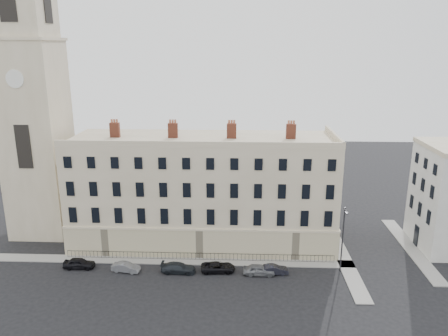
% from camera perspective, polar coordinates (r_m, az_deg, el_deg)
% --- Properties ---
extents(ground, '(160.00, 160.00, 0.00)m').
position_cam_1_polar(ground, '(53.63, 2.80, -14.76)').
color(ground, black).
rests_on(ground, ground).
extents(terrace, '(36.22, 12.22, 17.00)m').
position_cam_1_polar(terrace, '(61.64, -2.73, -2.90)').
color(terrace, '#C1B28F').
rests_on(terrace, ground).
extents(church_tower, '(8.00, 8.13, 44.00)m').
position_cam_1_polar(church_tower, '(67.51, -23.64, 7.19)').
color(church_tower, '#C1B28F').
rests_on(church_tower, ground).
extents(pavement_terrace, '(48.00, 2.00, 0.12)m').
position_cam_1_polar(pavement_terrace, '(58.71, -7.25, -11.92)').
color(pavement_terrace, gray).
rests_on(pavement_terrace, ground).
extents(pavement_east_return, '(2.00, 24.00, 0.12)m').
position_cam_1_polar(pavement_east_return, '(62.13, 15.05, -10.73)').
color(pavement_east_return, gray).
rests_on(pavement_east_return, ground).
extents(pavement_adjacent, '(2.00, 20.00, 0.12)m').
position_cam_1_polar(pavement_adjacent, '(66.73, 23.21, -9.61)').
color(pavement_adjacent, gray).
rests_on(pavement_adjacent, ground).
extents(railings, '(35.00, 0.04, 0.96)m').
position_cam_1_polar(railings, '(58.33, -3.25, -11.46)').
color(railings, black).
rests_on(railings, ground).
extents(car_a, '(3.96, 1.68, 1.33)m').
position_cam_1_polar(car_a, '(59.26, -18.39, -11.72)').
color(car_a, black).
rests_on(car_a, ground).
extents(car_b, '(3.70, 1.79, 1.17)m').
position_cam_1_polar(car_b, '(56.94, -12.68, -12.54)').
color(car_b, slate).
rests_on(car_b, ground).
extents(car_c, '(4.38, 1.93, 1.25)m').
position_cam_1_polar(car_c, '(55.70, -5.98, -12.84)').
color(car_c, '#1F2329').
rests_on(car_c, ground).
extents(car_d, '(4.40, 2.27, 1.19)m').
position_cam_1_polar(car_d, '(55.63, -0.78, -12.83)').
color(car_d, black).
rests_on(car_d, ground).
extents(car_e, '(3.94, 1.64, 1.33)m').
position_cam_1_polar(car_e, '(55.07, 4.61, -13.11)').
color(car_e, slate).
rests_on(car_e, ground).
extents(car_f, '(3.68, 1.60, 1.18)m').
position_cam_1_polar(car_f, '(55.43, 6.50, -13.06)').
color(car_f, black).
rests_on(car_f, ground).
extents(streetlamp, '(0.36, 1.83, 8.47)m').
position_cam_1_polar(streetlamp, '(55.76, 15.26, -8.65)').
color(streetlamp, '#2C2C31').
rests_on(streetlamp, ground).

